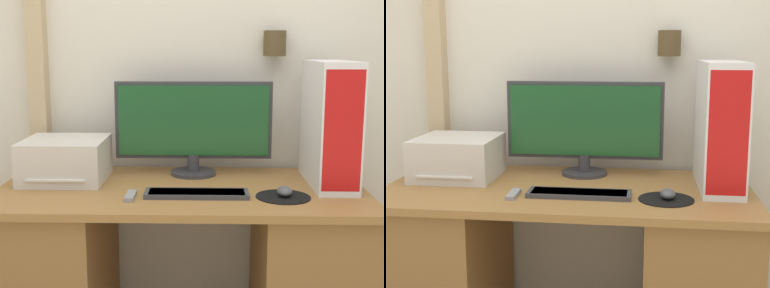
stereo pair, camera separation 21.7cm
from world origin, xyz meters
The scene contains 9 objects.
wall_back centered at (0.00, 0.80, 1.36)m, with size 6.40×0.15×2.89m.
desk centered at (0.00, 0.37, 0.37)m, with size 1.51×0.75×0.72m.
monitor centered at (0.05, 0.60, 0.95)m, with size 0.70×0.20×0.42m.
keyboard centered at (0.07, 0.25, 0.73)m, with size 0.40×0.12×0.02m.
mousepad centered at (0.40, 0.23, 0.72)m, with size 0.21×0.21×0.00m.
mouse centered at (0.41, 0.24, 0.74)m, with size 0.06×0.08×0.04m.
computer_tower centered at (0.62, 0.46, 0.98)m, with size 0.16×0.46×0.52m.
printer centered at (-0.50, 0.48, 0.81)m, with size 0.35×0.35×0.18m.
remote_control centered at (-0.19, 0.21, 0.73)m, with size 0.03×0.13×0.02m.
Camera 1 is at (0.10, -1.76, 1.29)m, focal length 50.00 mm.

